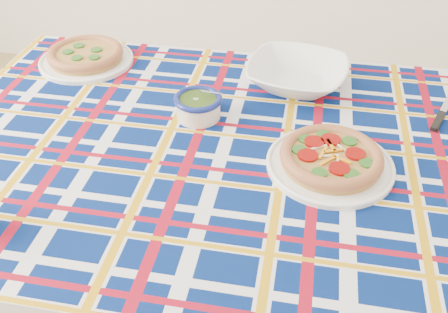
% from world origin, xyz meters
% --- Properties ---
extents(dining_table, '(1.60, 1.02, 0.74)m').
position_xyz_m(dining_table, '(0.31, 0.30, 0.67)').
color(dining_table, brown).
rests_on(dining_table, floor).
extents(tablecloth, '(1.63, 1.05, 0.11)m').
position_xyz_m(tablecloth, '(0.31, 0.30, 0.70)').
color(tablecloth, '#041954').
rests_on(tablecloth, dining_table).
extents(main_focaccia_plate, '(0.32, 0.32, 0.06)m').
position_xyz_m(main_focaccia_plate, '(0.48, 0.26, 0.78)').
color(main_focaccia_plate, '#AC7E3D').
rests_on(main_focaccia_plate, tablecloth).
extents(pesto_bowl, '(0.14, 0.14, 0.07)m').
position_xyz_m(pesto_bowl, '(0.14, 0.41, 0.79)').
color(pesto_bowl, '#20360E').
rests_on(pesto_bowl, tablecloth).
extents(serving_bowl, '(0.31, 0.31, 0.07)m').
position_xyz_m(serving_bowl, '(0.38, 0.62, 0.78)').
color(serving_bowl, white).
rests_on(serving_bowl, tablecloth).
extents(second_focaccia_plate, '(0.32, 0.32, 0.05)m').
position_xyz_m(second_focaccia_plate, '(-0.26, 0.63, 0.78)').
color(second_focaccia_plate, '#AC7E3D').
rests_on(second_focaccia_plate, tablecloth).
extents(table_knife, '(0.10, 0.23, 0.01)m').
position_xyz_m(table_knife, '(0.78, 0.60, 0.75)').
color(table_knife, silver).
rests_on(table_knife, tablecloth).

